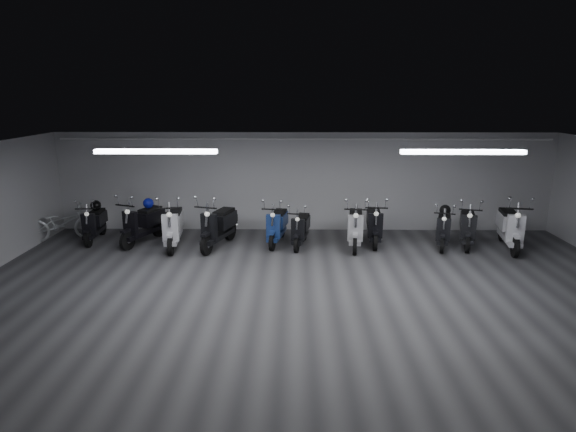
{
  "coord_description": "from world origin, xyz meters",
  "views": [
    {
      "loc": [
        -0.27,
        -8.32,
        3.85
      ],
      "look_at": [
        -0.43,
        2.5,
        1.05
      ],
      "focal_mm": 29.7,
      "sensor_mm": 36.0,
      "label": 1
    }
  ],
  "objects_px": {
    "scooter_0": "(94,218)",
    "scooter_1": "(143,217)",
    "scooter_2": "(173,220)",
    "scooter_8": "(444,223)",
    "scooter_4": "(277,219)",
    "bicycle": "(61,219)",
    "scooter_7": "(374,218)",
    "scooter_6": "(356,220)",
    "scooter_5": "(301,223)",
    "helmet_2": "(96,205)",
    "scooter_9": "(468,220)",
    "helmet_0": "(445,210)",
    "scooter_10": "(511,220)",
    "helmet_1": "(148,203)",
    "scooter_3": "(218,219)"
  },
  "relations": [
    {
      "from": "scooter_1",
      "to": "scooter_5",
      "type": "height_order",
      "value": "scooter_1"
    },
    {
      "from": "scooter_0",
      "to": "bicycle",
      "type": "xyz_separation_m",
      "value": [
        -0.89,
        0.01,
        -0.04
      ]
    },
    {
      "from": "scooter_2",
      "to": "scooter_7",
      "type": "height_order",
      "value": "scooter_2"
    },
    {
      "from": "scooter_3",
      "to": "scooter_0",
      "type": "bearing_deg",
      "value": -170.07
    },
    {
      "from": "scooter_4",
      "to": "scooter_0",
      "type": "bearing_deg",
      "value": -171.98
    },
    {
      "from": "scooter_8",
      "to": "scooter_9",
      "type": "height_order",
      "value": "scooter_9"
    },
    {
      "from": "scooter_1",
      "to": "scooter_4",
      "type": "xyz_separation_m",
      "value": [
        3.52,
        -0.01,
        -0.05
      ]
    },
    {
      "from": "scooter_9",
      "to": "helmet_0",
      "type": "distance_m",
      "value": 0.63
    },
    {
      "from": "scooter_4",
      "to": "scooter_6",
      "type": "distance_m",
      "value": 2.03
    },
    {
      "from": "scooter_0",
      "to": "helmet_2",
      "type": "relative_size",
      "value": 5.97
    },
    {
      "from": "scooter_4",
      "to": "scooter_7",
      "type": "bearing_deg",
      "value": 11.89
    },
    {
      "from": "scooter_0",
      "to": "scooter_2",
      "type": "xyz_separation_m",
      "value": [
        2.24,
        -0.52,
        0.11
      ]
    },
    {
      "from": "scooter_0",
      "to": "helmet_0",
      "type": "relative_size",
      "value": 6.02
    },
    {
      "from": "scooter_5",
      "to": "scooter_7",
      "type": "height_order",
      "value": "scooter_7"
    },
    {
      "from": "scooter_4",
      "to": "scooter_7",
      "type": "height_order",
      "value": "scooter_7"
    },
    {
      "from": "scooter_9",
      "to": "scooter_8",
      "type": "bearing_deg",
      "value": -155.92
    },
    {
      "from": "scooter_5",
      "to": "helmet_2",
      "type": "distance_m",
      "value": 5.56
    },
    {
      "from": "scooter_4",
      "to": "scooter_5",
      "type": "distance_m",
      "value": 0.64
    },
    {
      "from": "scooter_2",
      "to": "scooter_8",
      "type": "bearing_deg",
      "value": -5.26
    },
    {
      "from": "bicycle",
      "to": "scooter_3",
      "type": "bearing_deg",
      "value": -117.4
    },
    {
      "from": "scooter_0",
      "to": "helmet_0",
      "type": "height_order",
      "value": "scooter_0"
    },
    {
      "from": "scooter_2",
      "to": "scooter_3",
      "type": "xyz_separation_m",
      "value": [
        1.15,
        0.04,
        0.0
      ]
    },
    {
      "from": "scooter_8",
      "to": "scooter_9",
      "type": "distance_m",
      "value": 0.64
    },
    {
      "from": "scooter_7",
      "to": "scooter_8",
      "type": "bearing_deg",
      "value": -2.33
    },
    {
      "from": "scooter_1",
      "to": "scooter_9",
      "type": "relative_size",
      "value": 1.05
    },
    {
      "from": "scooter_3",
      "to": "scooter_9",
      "type": "relative_size",
      "value": 1.09
    },
    {
      "from": "scooter_2",
      "to": "helmet_2",
      "type": "relative_size",
      "value": 6.96
    },
    {
      "from": "scooter_2",
      "to": "scooter_4",
      "type": "bearing_deg",
      "value": 0.55
    },
    {
      "from": "scooter_1",
      "to": "scooter_3",
      "type": "xyz_separation_m",
      "value": [
        2.03,
        -0.31,
        0.02
      ]
    },
    {
      "from": "helmet_1",
      "to": "scooter_3",
      "type": "bearing_deg",
      "value": -16.06
    },
    {
      "from": "scooter_10",
      "to": "helmet_0",
      "type": "bearing_deg",
      "value": 176.42
    },
    {
      "from": "scooter_9",
      "to": "helmet_0",
      "type": "xyz_separation_m",
      "value": [
        -0.56,
        0.14,
        0.24
      ]
    },
    {
      "from": "scooter_1",
      "to": "scooter_10",
      "type": "distance_m",
      "value": 9.42
    },
    {
      "from": "scooter_7",
      "to": "helmet_0",
      "type": "relative_size",
      "value": 6.52
    },
    {
      "from": "scooter_5",
      "to": "bicycle",
      "type": "bearing_deg",
      "value": -172.37
    },
    {
      "from": "scooter_3",
      "to": "bicycle",
      "type": "distance_m",
      "value": 4.32
    },
    {
      "from": "scooter_4",
      "to": "bicycle",
      "type": "xyz_separation_m",
      "value": [
        -5.77,
        0.2,
        -0.07
      ]
    },
    {
      "from": "scooter_4",
      "to": "helmet_2",
      "type": "xyz_separation_m",
      "value": [
        -4.9,
        0.42,
        0.26
      ]
    },
    {
      "from": "scooter_10",
      "to": "helmet_1",
      "type": "xyz_separation_m",
      "value": [
        -9.32,
        0.6,
        0.27
      ]
    },
    {
      "from": "scooter_4",
      "to": "scooter_7",
      "type": "xyz_separation_m",
      "value": [
        2.54,
        0.08,
        0.02
      ]
    },
    {
      "from": "scooter_5",
      "to": "scooter_6",
      "type": "bearing_deg",
      "value": 9.25
    },
    {
      "from": "bicycle",
      "to": "helmet_0",
      "type": "bearing_deg",
      "value": -111.64
    },
    {
      "from": "scooter_0",
      "to": "scooter_1",
      "type": "relative_size",
      "value": 0.88
    },
    {
      "from": "scooter_7",
      "to": "scooter_9",
      "type": "distance_m",
      "value": 2.39
    },
    {
      "from": "scooter_6",
      "to": "helmet_1",
      "type": "height_order",
      "value": "scooter_6"
    },
    {
      "from": "scooter_1",
      "to": "scooter_6",
      "type": "xyz_separation_m",
      "value": [
        5.54,
        -0.24,
        -0.01
      ]
    },
    {
      "from": "scooter_0",
      "to": "scooter_3",
      "type": "height_order",
      "value": "scooter_3"
    },
    {
      "from": "bicycle",
      "to": "scooter_4",
      "type": "bearing_deg",
      "value": -112.79
    },
    {
      "from": "scooter_8",
      "to": "helmet_0",
      "type": "height_order",
      "value": "scooter_8"
    },
    {
      "from": "scooter_0",
      "to": "scooter_8",
      "type": "bearing_deg",
      "value": -6.65
    }
  ]
}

